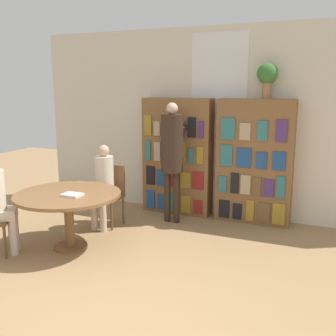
% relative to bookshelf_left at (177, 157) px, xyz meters
% --- Properties ---
extents(ground_plane, '(16.00, 16.00, 0.00)m').
position_rel_bookshelf_left_xyz_m(ground_plane, '(0.63, -3.27, -0.95)').
color(ground_plane, '#9E7A51').
extents(wall_back, '(6.40, 0.07, 3.00)m').
position_rel_bookshelf_left_xyz_m(wall_back, '(0.63, 0.19, 0.56)').
color(wall_back, beige).
rests_on(wall_back, ground_plane).
extents(bookshelf_left, '(1.14, 0.34, 1.90)m').
position_rel_bookshelf_left_xyz_m(bookshelf_left, '(0.00, 0.00, 0.00)').
color(bookshelf_left, brown).
rests_on(bookshelf_left, ground_plane).
extents(bookshelf_right, '(1.14, 0.34, 1.90)m').
position_rel_bookshelf_left_xyz_m(bookshelf_right, '(1.26, -0.00, -0.00)').
color(bookshelf_right, brown).
rests_on(bookshelf_right, ground_plane).
extents(flower_vase, '(0.31, 0.31, 0.52)m').
position_rel_bookshelf_left_xyz_m(flower_vase, '(1.39, 0.00, 1.29)').
color(flower_vase, '#997047').
rests_on(flower_vase, bookshelf_right).
extents(reading_table, '(1.35, 1.35, 0.74)m').
position_rel_bookshelf_left_xyz_m(reading_table, '(-0.74, -1.96, -0.31)').
color(reading_table, brown).
rests_on(reading_table, ground_plane).
extents(chair_left_side, '(0.40, 0.40, 0.91)m').
position_rel_bookshelf_left_xyz_m(chair_left_side, '(-0.73, -0.95, -0.43)').
color(chair_left_side, brown).
rests_on(chair_left_side, ground_plane).
extents(seated_reader_left, '(0.27, 0.38, 1.24)m').
position_rel_bookshelf_left_xyz_m(seated_reader_left, '(-0.73, -1.13, -0.23)').
color(seated_reader_left, beige).
rests_on(seated_reader_left, ground_plane).
extents(librarian_standing, '(0.33, 0.60, 1.85)m').
position_rel_bookshelf_left_xyz_m(librarian_standing, '(0.11, -0.50, 0.21)').
color(librarian_standing, '#332319').
rests_on(librarian_standing, ground_plane).
extents(open_book_on_table, '(0.24, 0.18, 0.03)m').
position_rel_bookshelf_left_xyz_m(open_book_on_table, '(-0.60, -2.05, -0.19)').
color(open_book_on_table, silver).
rests_on(open_book_on_table, reading_table).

